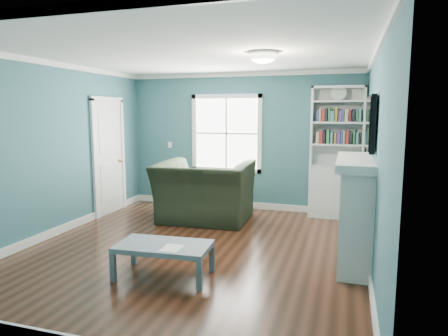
% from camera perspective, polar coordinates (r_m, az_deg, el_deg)
% --- Properties ---
extents(floor, '(5.00, 5.00, 0.00)m').
position_cam_1_polar(floor, '(5.60, -4.20, -11.40)').
color(floor, black).
rests_on(floor, ground).
extents(room_walls, '(5.00, 5.00, 5.00)m').
position_cam_1_polar(room_walls, '(5.29, -4.37, 4.98)').
color(room_walls, '#2D6666').
rests_on(room_walls, ground).
extents(trim, '(4.50, 5.00, 2.60)m').
position_cam_1_polar(trim, '(5.32, -4.33, 1.27)').
color(trim, white).
rests_on(trim, ground).
extents(window, '(1.40, 0.06, 1.50)m').
position_cam_1_polar(window, '(7.74, 0.35, 4.97)').
color(window, white).
rests_on(window, room_walls).
extents(bookshelf, '(0.90, 0.35, 2.31)m').
position_cam_1_polar(bookshelf, '(7.28, 15.70, 0.31)').
color(bookshelf, silver).
rests_on(bookshelf, ground).
extents(fireplace, '(0.44, 1.58, 1.30)m').
position_cam_1_polar(fireplace, '(5.26, 18.31, -5.85)').
color(fireplace, black).
rests_on(fireplace, ground).
extents(tv, '(0.06, 1.10, 0.65)m').
position_cam_1_polar(tv, '(5.12, 20.20, 6.03)').
color(tv, black).
rests_on(tv, fireplace).
extents(door, '(0.12, 0.98, 2.17)m').
position_cam_1_polar(door, '(7.60, -16.12, 1.75)').
color(door, silver).
rests_on(door, ground).
extents(ceiling_fixture, '(0.38, 0.38, 0.15)m').
position_cam_1_polar(ceiling_fixture, '(5.17, 5.62, 15.65)').
color(ceiling_fixture, white).
rests_on(ceiling_fixture, room_walls).
extents(light_switch, '(0.08, 0.01, 0.12)m').
position_cam_1_polar(light_switch, '(8.19, -7.73, 3.30)').
color(light_switch, white).
rests_on(light_switch, room_walls).
extents(recliner, '(1.60, 1.08, 1.36)m').
position_cam_1_polar(recliner, '(6.83, -2.80, -1.97)').
color(recliner, black).
rests_on(recliner, ground).
extents(coffee_table, '(1.09, 0.64, 0.38)m').
position_cam_1_polar(coffee_table, '(4.64, -8.61, -11.27)').
color(coffee_table, '#535D63').
rests_on(coffee_table, ground).
extents(paper_sheet, '(0.20, 0.26, 0.00)m').
position_cam_1_polar(paper_sheet, '(4.48, -7.49, -11.28)').
color(paper_sheet, white).
rests_on(paper_sheet, coffee_table).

